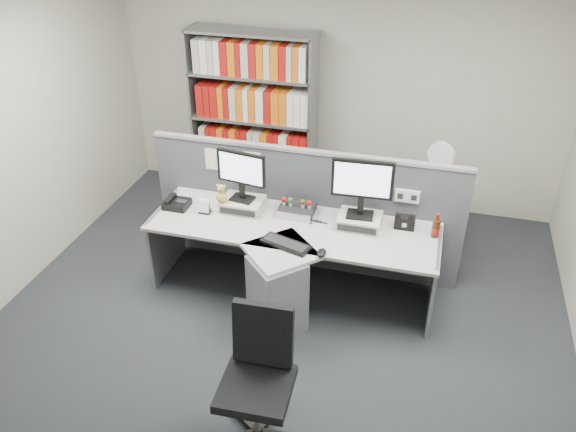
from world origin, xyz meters
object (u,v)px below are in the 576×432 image
(keyboard, at_px, (286,244))
(office_chair, at_px, (259,374))
(mouse, at_px, (321,253))
(desk_phone, at_px, (176,203))
(desk_calendar, at_px, (205,207))
(shelving_unit, at_px, (254,122))
(filing_cabinet, at_px, (432,214))
(monitor_left, at_px, (241,172))
(desk, at_px, (286,264))
(desktop_pc, at_px, (297,210))
(monitor_right, at_px, (362,184))
(cola_bottle, at_px, (436,228))
(speaker, at_px, (405,222))
(desk_fan, at_px, (441,158))

(keyboard, height_order, office_chair, office_chair)
(mouse, relative_size, desk_phone, 0.54)
(desk_calendar, bearing_deg, mouse, -17.55)
(desk_phone, bearing_deg, shelving_unit, 81.27)
(desk_phone, distance_m, filing_cabinet, 2.64)
(keyboard, distance_m, desk_phone, 1.22)
(monitor_left, height_order, desk_phone, monitor_left)
(keyboard, distance_m, filing_cabinet, 1.94)
(desk, height_order, monitor_left, monitor_left)
(desktop_pc, xyz_separation_m, desk_calendar, (-0.83, -0.21, 0.01))
(filing_cabinet, xyz_separation_m, office_chair, (-1.01, -2.78, 0.19))
(desktop_pc, height_order, office_chair, office_chair)
(desk, distance_m, filing_cabinet, 1.85)
(monitor_right, distance_m, shelving_unit, 2.08)
(desk_phone, distance_m, cola_bottle, 2.38)
(monitor_left, height_order, desk_calendar, monitor_left)
(monitor_left, bearing_deg, speaker, 2.51)
(speaker, height_order, office_chair, office_chair)
(monitor_right, distance_m, desk_calendar, 1.47)
(keyboard, height_order, filing_cabinet, keyboard)
(desktop_pc, distance_m, cola_bottle, 1.25)
(mouse, relative_size, filing_cabinet, 0.18)
(monitor_right, height_order, office_chair, monitor_right)
(desktop_pc, height_order, shelving_unit, shelving_unit)
(mouse, bearing_deg, cola_bottle, 30.97)
(monitor_right, xyz_separation_m, cola_bottle, (0.66, -0.00, -0.34))
(desk_calendar, distance_m, shelving_unit, 1.64)
(desk_calendar, distance_m, filing_cabinet, 2.40)
(monitor_left, relative_size, speaker, 2.70)
(keyboard, height_order, shelving_unit, shelving_unit)
(desktop_pc, height_order, cola_bottle, cola_bottle)
(mouse, bearing_deg, desktop_pc, 121.68)
(filing_cabinet, bearing_deg, desk_fan, -90.00)
(keyboard, height_order, desk_fan, desk_fan)
(mouse, xyz_separation_m, speaker, (0.62, 0.60, 0.04))
(desk_calendar, height_order, office_chair, office_chair)
(desk, distance_m, monitor_right, 0.97)
(desk, relative_size, desk_calendar, 19.38)
(speaker, distance_m, filing_cabinet, 1.07)
(monitor_right, height_order, filing_cabinet, monitor_right)
(monitor_right, relative_size, shelving_unit, 0.27)
(desk_phone, xyz_separation_m, speaker, (2.11, 0.20, 0.02))
(monitor_right, distance_m, cola_bottle, 0.74)
(desk_phone, height_order, speaker, speaker)
(mouse, distance_m, cola_bottle, 1.04)
(mouse, bearing_deg, shelving_unit, 121.87)
(cola_bottle, relative_size, desk_fan, 0.48)
(mouse, relative_size, desk_calendar, 0.92)
(keyboard, distance_m, shelving_unit, 2.17)
(desk_phone, relative_size, filing_cabinet, 0.32)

